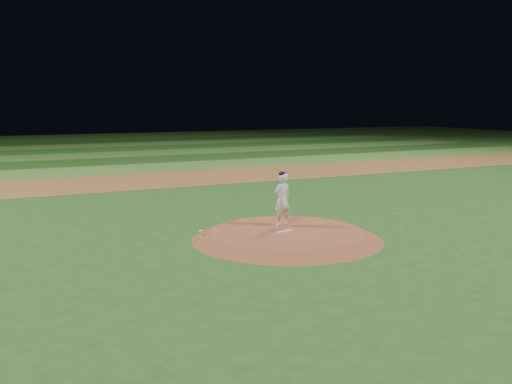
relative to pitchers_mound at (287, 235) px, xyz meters
name	(u,v)px	position (x,y,z in m)	size (l,w,h in m)	color
ground	(287,239)	(0.00, 0.00, -0.12)	(120.00, 120.00, 0.00)	#24501A
infield_dirt_band	(150,180)	(0.00, 14.00, -0.12)	(70.00, 6.00, 0.02)	brown
outfield_stripe_0	(124,169)	(0.00, 19.50, -0.12)	(70.00, 5.00, 0.02)	#41742A
outfield_stripe_1	(106,161)	(0.00, 24.50, -0.12)	(70.00, 5.00, 0.02)	#1D4115
outfield_stripe_2	(92,155)	(0.00, 29.50, -0.12)	(70.00, 5.00, 0.02)	#396926
outfield_stripe_3	(80,150)	(0.00, 34.50, -0.12)	(70.00, 5.00, 0.02)	#1D4C18
outfield_stripe_4	(71,146)	(0.00, 39.50, -0.12)	(70.00, 5.00, 0.02)	#3B6725
outfield_stripe_5	(63,143)	(0.00, 44.50, -0.12)	(70.00, 5.00, 0.02)	#184115
pitchers_mound	(287,235)	(0.00, 0.00, 0.00)	(5.50, 5.50, 0.25)	brown
pitching_rubber	(284,231)	(-0.14, -0.10, 0.14)	(0.55, 0.14, 0.03)	silver
rosin_bag	(201,231)	(-2.29, 0.93, 0.16)	(0.13, 0.13, 0.07)	silver
pitcher_on_mound	(282,199)	(0.22, 0.69, 0.93)	(0.63, 0.47, 1.64)	white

